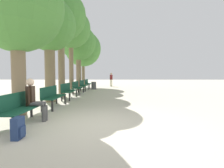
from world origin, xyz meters
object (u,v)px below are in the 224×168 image
object	(u,v)px
bench_row_2	(68,90)
trash_bin	(94,86)
tree_row_0	(17,6)
tree_row_3	(71,29)
bench_row_5	(88,83)
tree_row_5	(83,49)
person_seated	(34,98)
bench_row_1	(52,95)
pedestrian_near	(111,79)
backpack	(18,128)
bench_row_0	(20,106)
bench_row_4	(83,84)
tree_row_4	(78,43)
bench_row_3	(77,87)
tree_row_1	(49,26)
tree_row_2	(61,17)

from	to	relation	value
bench_row_2	trash_bin	size ratio (longest dim) A/B	2.58
tree_row_0	tree_row_3	size ratio (longest dim) A/B	0.84
bench_row_2	bench_row_5	xyz separation A→B (m)	(0.00, 7.70, 0.00)
tree_row_5	person_seated	distance (m)	13.98
bench_row_1	tree_row_5	distance (m)	11.90
tree_row_5	pedestrian_near	size ratio (longest dim) A/B	3.84
tree_row_3	backpack	xyz separation A→B (m)	(1.17, -9.69, -4.62)
tree_row_5	bench_row_2	bearing A→B (deg)	-85.87
backpack	bench_row_0	bearing A→B (deg)	115.99
trash_bin	bench_row_0	bearing A→B (deg)	-93.86
pedestrian_near	trash_bin	world-z (taller)	pedestrian_near
bench_row_5	bench_row_4	bearing A→B (deg)	-90.00
bench_row_4	person_seated	world-z (taller)	person_seated
tree_row_4	tree_row_0	bearing A→B (deg)	-90.00
bench_row_0	pedestrian_near	size ratio (longest dim) A/B	1.16
trash_bin	person_seated	bearing A→B (deg)	-92.75
tree_row_0	bench_row_5	bearing A→B (deg)	86.91
bench_row_5	trash_bin	size ratio (longest dim) A/B	2.58
bench_row_1	tree_row_3	world-z (taller)	tree_row_3
tree_row_0	bench_row_3	bearing A→B (deg)	84.51
bench_row_3	tree_row_3	world-z (taller)	tree_row_3
tree_row_5	trash_bin	size ratio (longest dim) A/B	8.55
tree_row_1	tree_row_3	distance (m)	4.62
tree_row_0	person_seated	distance (m)	3.24
tree_row_1	tree_row_5	world-z (taller)	tree_row_5
tree_row_2	person_seated	distance (m)	7.17
bench_row_5	tree_row_3	bearing A→B (deg)	-98.46
bench_row_3	person_seated	size ratio (longest dim) A/B	1.41
bench_row_1	tree_row_2	xyz separation A→B (m)	(-0.63, 3.49, 4.43)
tree_row_1	tree_row_4	size ratio (longest dim) A/B	0.89
bench_row_3	bench_row_0	bearing A→B (deg)	-90.00
bench_row_0	tree_row_1	world-z (taller)	tree_row_1
bench_row_2	tree_row_4	xyz separation A→B (m)	(-0.63, 6.26, 3.74)
tree_row_0	trash_bin	xyz separation A→B (m)	(1.40, 10.28, -3.37)
bench_row_5	tree_row_4	world-z (taller)	tree_row_4
bench_row_2	tree_row_5	size ratio (longest dim) A/B	0.30
tree_row_2	tree_row_4	distance (m)	5.38
bench_row_2	tree_row_5	xyz separation A→B (m)	(-0.63, 8.76, 3.59)
bench_row_0	bench_row_3	bearing A→B (deg)	90.00
tree_row_4	pedestrian_near	world-z (taller)	tree_row_4
pedestrian_near	trash_bin	bearing A→B (deg)	-112.36
pedestrian_near	tree_row_4	bearing A→B (deg)	-127.74
tree_row_1	bench_row_4	bearing A→B (deg)	84.17
bench_row_2	bench_row_4	distance (m)	5.13
bench_row_3	backpack	size ratio (longest dim) A/B	3.79
bench_row_5	tree_row_5	distance (m)	3.80
tree_row_1	tree_row_4	distance (m)	7.32
bench_row_1	bench_row_2	distance (m)	2.57
tree_row_5	trash_bin	xyz separation A→B (m)	(1.40, -2.48, -3.77)
bench_row_4	pedestrian_near	distance (m)	5.51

